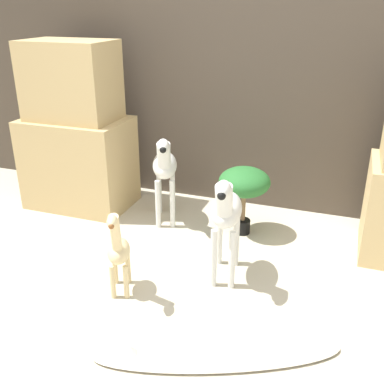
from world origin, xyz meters
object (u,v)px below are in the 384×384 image
(giraffe_figurine, at_px, (118,250))
(potted_palm_front, at_px, (244,184))
(zebra_left, at_px, (165,167))
(surfboard, at_px, (214,352))
(zebra_right, at_px, (226,212))

(giraffe_figurine, bearing_deg, potted_palm_front, 62.71)
(zebra_left, xyz_separation_m, potted_palm_front, (0.60, 0.01, -0.06))
(zebra_left, height_order, surfboard, zebra_left)
(zebra_right, height_order, giraffe_figurine, zebra_right)
(zebra_right, height_order, potted_palm_front, zebra_right)
(surfboard, bearing_deg, zebra_left, 121.85)
(zebra_left, xyz_separation_m, giraffe_figurine, (0.11, -0.95, -0.16))
(zebra_left, height_order, potted_palm_front, zebra_left)
(giraffe_figurine, height_order, surfboard, giraffe_figurine)
(giraffe_figurine, distance_m, surfboard, 0.78)
(zebra_right, xyz_separation_m, potted_palm_front, (-0.03, 0.61, -0.06))
(zebra_left, bearing_deg, potted_palm_front, 1.23)
(zebra_left, relative_size, giraffe_figurine, 1.25)
(giraffe_figurine, xyz_separation_m, surfboard, (0.66, -0.30, -0.27))
(zebra_left, bearing_deg, zebra_right, -43.07)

